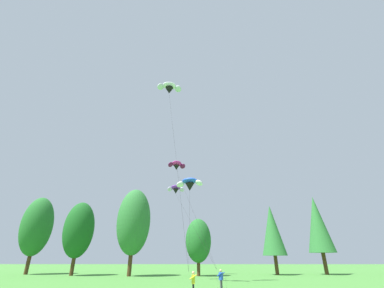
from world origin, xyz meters
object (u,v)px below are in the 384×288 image
Objects in this scene: kite_flyer_mid at (221,278)px; parafoil_kite_low_magenta at (177,165)px; parafoil_kite_far_blue_white at (190,184)px; parafoil_kite_mid_purple at (176,189)px; parafoil_kite_high_white at (169,88)px; kite_flyer_near at (193,281)px.

kite_flyer_mid is 0.08× the size of parafoil_kite_low_magenta.
parafoil_kite_far_blue_white is (-2.94, 7.55, 10.50)m from kite_flyer_mid.
parafoil_kite_low_magenta is (-2.74, 12.72, 7.00)m from parafoil_kite_far_blue_white.
parafoil_kite_mid_purple reaches higher than kite_flyer_mid.
parafoil_kite_far_blue_white is at bearing -56.90° from parafoil_kite_mid_purple.
parafoil_kite_far_blue_white reaches higher than kite_flyer_mid.
parafoil_kite_high_white is 14.67m from parafoil_kite_mid_purple.
parafoil_kite_mid_purple is 3.73m from parafoil_kite_far_blue_white.
parafoil_kite_far_blue_white is 0.57× the size of parafoil_kite_low_magenta.
kite_flyer_near is 0.08× the size of parafoil_kite_low_magenta.
parafoil_kite_mid_purple is at bearing -85.81° from parafoil_kite_low_magenta.
parafoil_kite_high_white is (-3.49, 8.79, 24.17)m from kite_flyer_near.
kite_flyer_near is at bearing -124.38° from kite_flyer_mid.
kite_flyer_mid is 27.37m from parafoil_kite_low_magenta.
kite_flyer_mid is at bearing -74.34° from parafoil_kite_low_magenta.
kite_flyer_near is 4.26m from kite_flyer_mid.
kite_flyer_near is 1.00× the size of kite_flyer_mid.
kite_flyer_mid is 0.07× the size of parafoil_kite_high_white.
kite_flyer_mid is (2.41, 3.52, 0.00)m from kite_flyer_near.
parafoil_kite_mid_purple is (0.92, 5.40, -13.61)m from parafoil_kite_high_white.
parafoil_kite_low_magenta is at bearing 105.66° from kite_flyer_mid.
kite_flyer_near and kite_flyer_mid have the same top height.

